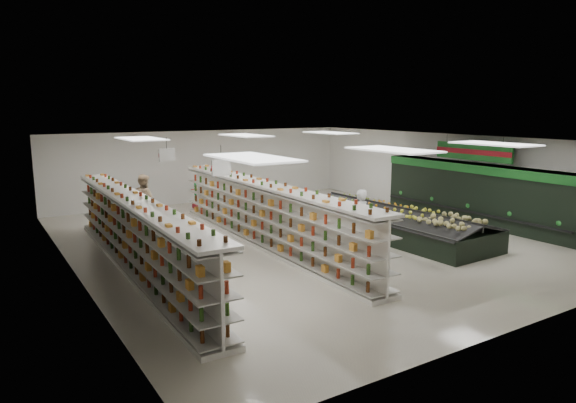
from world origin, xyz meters
TOP-DOWN VIEW (x-y plane):
  - floor at (0.00, 0.00)m, footprint 16.00×16.00m
  - ceiling at (0.00, 0.00)m, footprint 14.00×16.00m
  - wall_back at (0.00, 8.00)m, footprint 14.00×0.02m
  - wall_front at (0.00, -8.00)m, footprint 14.00×0.02m
  - wall_left at (-7.00, 0.00)m, footprint 0.02×16.00m
  - wall_right at (7.00, 0.00)m, footprint 0.02×16.00m
  - produce_wall_case at (6.53, -1.50)m, footprint 0.93×8.00m
  - aisle_sign_near at (-3.80, -2.00)m, footprint 0.52×0.06m
  - aisle_sign_far at (-3.80, 2.00)m, footprint 0.52×0.06m
  - hortifruti_banner at (6.25, -1.50)m, footprint 0.12×3.20m
  - gondola_left at (-5.56, -0.52)m, footprint 1.08×11.08m
  - gondola_center at (-1.50, -0.09)m, footprint 1.07×11.20m
  - produce_island at (2.77, -1.30)m, footprint 2.67×6.89m
  - soda_endcap at (-0.60, 6.51)m, footprint 1.11×0.77m
  - shopper_main at (0.70, -1.96)m, footprint 0.73×0.54m
  - shopper_background at (-3.83, 4.53)m, footprint 0.76×1.02m

SIDE VIEW (x-z plane):
  - floor at x=0.00m, z-range 0.00..0.00m
  - produce_island at x=2.77m, z-range -0.05..0.97m
  - soda_endcap at x=-0.60m, z-range -0.02..1.39m
  - gondola_left at x=-5.56m, z-range -0.08..1.84m
  - gondola_center at x=-1.50m, z-range -0.08..1.86m
  - shopper_main at x=0.70m, z-range 0.00..1.82m
  - shopper_background at x=-3.83m, z-range 0.00..1.87m
  - produce_wall_case at x=6.53m, z-range 0.14..2.34m
  - wall_back at x=0.00m, z-range 0.00..3.20m
  - wall_front at x=0.00m, z-range 0.00..3.20m
  - wall_left at x=-7.00m, z-range 0.00..3.20m
  - wall_right at x=7.00m, z-range 0.00..3.20m
  - hortifruti_banner at x=6.25m, z-range 2.18..3.13m
  - aisle_sign_near at x=-3.80m, z-range 2.38..3.13m
  - aisle_sign_far at x=-3.80m, z-range 2.38..3.13m
  - ceiling at x=0.00m, z-range 3.19..3.21m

